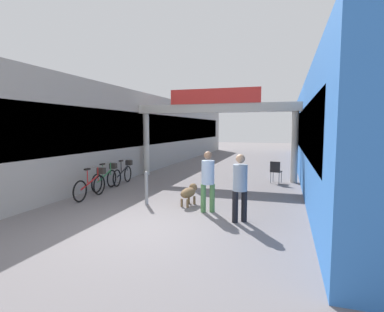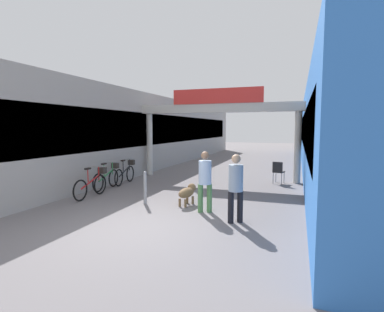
{
  "view_description": "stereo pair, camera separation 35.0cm",
  "coord_description": "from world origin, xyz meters",
  "views": [
    {
      "loc": [
        3.03,
        -5.96,
        2.25
      ],
      "look_at": [
        0.0,
        3.61,
        1.3
      ],
      "focal_mm": 28.0,
      "sensor_mm": 36.0,
      "label": 1
    },
    {
      "loc": [
        3.36,
        -5.84,
        2.25
      ],
      "look_at": [
        0.0,
        3.61,
        1.3
      ],
      "focal_mm": 28.0,
      "sensor_mm": 36.0,
      "label": 2
    }
  ],
  "objects": [
    {
      "name": "cafe_chair_black_nearer",
      "position": [
        2.64,
        6.55,
        0.54
      ],
      "size": [
        0.49,
        0.49,
        0.89
      ],
      "color": "gray",
      "rests_on": "ground_plane"
    },
    {
      "name": "pedestrian_companion",
      "position": [
        2.01,
        1.05,
        0.93
      ],
      "size": [
        0.48,
        0.48,
        1.63
      ],
      "color": "black",
      "rests_on": "ground_plane"
    },
    {
      "name": "storefront_left",
      "position": [
        -5.09,
        11.0,
        1.97
      ],
      "size": [
        3.0,
        26.0,
        3.95
      ],
      "color": "#9E9993",
      "rests_on": "ground_plane"
    },
    {
      "name": "arcade_sign_gateway",
      "position": [
        0.0,
        6.94,
        2.78
      ],
      "size": [
        7.4,
        0.47,
        3.93
      ],
      "color": "beige",
      "rests_on": "ground_plane"
    },
    {
      "name": "storefront_right",
      "position": [
        5.09,
        11.0,
        1.97
      ],
      "size": [
        3.0,
        26.0,
        3.95
      ],
      "color": "blue",
      "rests_on": "ground_plane"
    },
    {
      "name": "bicycle_green_second",
      "position": [
        -3.23,
        3.4,
        0.44
      ],
      "size": [
        0.46,
        1.69,
        0.98
      ],
      "color": "black",
      "rests_on": "ground_plane"
    },
    {
      "name": "pedestrian_with_dog",
      "position": [
        1.06,
        1.64,
        0.93
      ],
      "size": [
        0.44,
        0.44,
        1.63
      ],
      "color": "#4C7F47",
      "rests_on": "ground_plane"
    },
    {
      "name": "ground_plane",
      "position": [
        0.0,
        0.0,
        0.0
      ],
      "size": [
        80.0,
        80.0,
        0.0
      ],
      "primitive_type": "plane",
      "color": "slate"
    },
    {
      "name": "bollard_post_metal",
      "position": [
        -0.87,
        1.9,
        0.5
      ],
      "size": [
        0.1,
        0.1,
        0.98
      ],
      "color": "gray",
      "rests_on": "ground_plane"
    },
    {
      "name": "bicycle_black_third",
      "position": [
        -3.18,
        4.55,
        0.44
      ],
      "size": [
        0.46,
        1.69,
        0.98
      ],
      "color": "black",
      "rests_on": "ground_plane"
    },
    {
      "name": "dog_on_leash",
      "position": [
        0.36,
        2.21,
        0.37
      ],
      "size": [
        0.43,
        0.84,
        0.59
      ],
      "color": "brown",
      "rests_on": "ground_plane"
    },
    {
      "name": "bicycle_red_nearest",
      "position": [
        -2.91,
        2.14,
        0.44
      ],
      "size": [
        0.46,
        1.69,
        0.98
      ],
      "color": "black",
      "rests_on": "ground_plane"
    }
  ]
}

